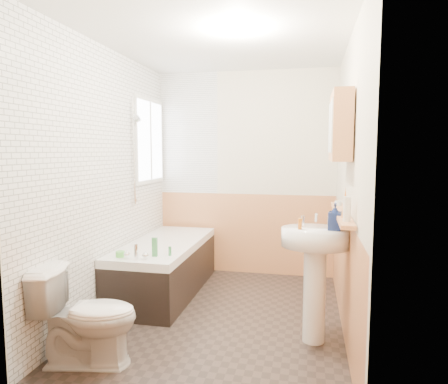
{
  "coord_description": "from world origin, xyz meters",
  "views": [
    {
      "loc": [
        0.78,
        -3.49,
        1.54
      ],
      "look_at": [
        0.0,
        0.15,
        1.15
      ],
      "focal_mm": 32.0,
      "sensor_mm": 36.0,
      "label": 1
    }
  ],
  "objects": [
    {
      "name": "bathtub",
      "position": [
        -0.73,
        0.5,
        0.29
      ],
      "size": [
        0.7,
        1.66,
        0.7
      ],
      "color": "black",
      "rests_on": "floor"
    },
    {
      "name": "shower_riser",
      "position": [
        -1.04,
        0.47,
        1.61
      ],
      "size": [
        0.1,
        0.07,
        1.09
      ],
      "color": "silver",
      "rests_on": "wall_left"
    },
    {
      "name": "black_jar",
      "position": [
        1.04,
        0.21,
        1.07
      ],
      "size": [
        0.08,
        0.08,
        0.04
      ],
      "primitive_type": "cylinder",
      "rotation": [
        0.0,
        0.0,
        -0.39
      ],
      "color": "silver",
      "rests_on": "pine_shelf"
    },
    {
      "name": "sink",
      "position": [
        0.84,
        -0.31,
        0.66
      ],
      "size": [
        0.54,
        0.44,
        1.04
      ],
      "rotation": [
        0.0,
        0.0,
        -0.1
      ],
      "color": "white",
      "rests_on": "floor"
    },
    {
      "name": "soap_bottle",
      "position": [
        0.98,
        -0.34,
        0.97
      ],
      "size": [
        0.13,
        0.22,
        0.1
      ],
      "primitive_type": "imported",
      "rotation": [
        0.0,
        0.0,
        -0.18
      ],
      "color": "navy",
      "rests_on": "sink"
    },
    {
      "name": "wall_front",
      "position": [
        0.0,
        -1.41,
        1.25
      ],
      "size": [
        2.2,
        0.02,
        2.5
      ],
      "primitive_type": "cube",
      "color": "beige",
      "rests_on": "ground"
    },
    {
      "name": "wall_back",
      "position": [
        0.0,
        1.41,
        1.25
      ],
      "size": [
        2.2,
        0.02,
        2.5
      ],
      "primitive_type": "cube",
      "color": "beige",
      "rests_on": "ground"
    },
    {
      "name": "green_bottle",
      "position": [
        1.04,
        -0.48,
        1.16
      ],
      "size": [
        0.05,
        0.05,
        0.23
      ],
      "primitive_type": "cone",
      "rotation": [
        0.0,
        0.0,
        0.12
      ],
      "color": "orange",
      "rests_on": "pine_shelf"
    },
    {
      "name": "window",
      "position": [
        -1.06,
        0.95,
        1.65
      ],
      "size": [
        0.03,
        0.79,
        0.99
      ],
      "color": "white",
      "rests_on": "wall_left"
    },
    {
      "name": "tile_cladding_left",
      "position": [
        -1.09,
        0.0,
        1.25
      ],
      "size": [
        0.01,
        2.8,
        2.5
      ],
      "primitive_type": "cube",
      "color": "white",
      "rests_on": "wall_left"
    },
    {
      "name": "orange_bottle",
      "position": [
        -0.48,
        -0.04,
        0.6
      ],
      "size": [
        0.03,
        0.03,
        0.09
      ],
      "primitive_type": "cylinder",
      "rotation": [
        0.0,
        0.0,
        0.07
      ],
      "color": "#388447",
      "rests_on": "bathtub"
    },
    {
      "name": "blue_gel",
      "position": [
        -0.6,
        -0.09,
        0.65
      ],
      "size": [
        0.05,
        0.04,
        0.18
      ],
      "primitive_type": "cube",
      "rotation": [
        0.0,
        0.0,
        0.1
      ],
      "color": "#388447",
      "rests_on": "bathtub"
    },
    {
      "name": "wainscot_back",
      "position": [
        0.0,
        1.39,
        0.5
      ],
      "size": [
        2.2,
        0.01,
        1.0
      ],
      "primitive_type": "cube",
      "color": "tan",
      "rests_on": "wall_back"
    },
    {
      "name": "medicine_cabinet",
      "position": [
        1.01,
        -0.15,
        1.73
      ],
      "size": [
        0.15,
        0.6,
        0.54
      ],
      "color": "tan",
      "rests_on": "wall_right"
    },
    {
      "name": "foam_can",
      "position": [
        1.04,
        -0.63,
        1.13
      ],
      "size": [
        0.07,
        0.07,
        0.17
      ],
      "primitive_type": "cylinder",
      "rotation": [
        0.0,
        0.0,
        0.37
      ],
      "color": "silver",
      "rests_on": "pine_shelf"
    },
    {
      "name": "wainscot_right",
      "position": [
        1.09,
        0.0,
        0.5
      ],
      "size": [
        0.01,
        2.8,
        1.0
      ],
      "primitive_type": "cube",
      "color": "tan",
      "rests_on": "wall_right"
    },
    {
      "name": "tile_return_back",
      "position": [
        -0.73,
        1.39,
        1.75
      ],
      "size": [
        0.75,
        0.01,
        1.5
      ],
      "primitive_type": "cube",
      "color": "white",
      "rests_on": "wall_back"
    },
    {
      "name": "toilet",
      "position": [
        -0.76,
        -1.0,
        0.35
      ],
      "size": [
        0.78,
        0.52,
        0.7
      ],
      "primitive_type": "imported",
      "rotation": [
        0.0,
        0.0,
        1.75
      ],
      "color": "white",
      "rests_on": "floor"
    },
    {
      "name": "pine_shelf",
      "position": [
        1.04,
        -0.18,
        1.03
      ],
      "size": [
        0.1,
        1.24,
        0.03
      ],
      "primitive_type": "cube",
      "color": "tan",
      "rests_on": "wall_right"
    },
    {
      "name": "clear_bottle",
      "position": [
        0.72,
        -0.37,
        0.97
      ],
      "size": [
        0.03,
        0.03,
        0.09
      ],
      "primitive_type": "cylinder",
      "rotation": [
        0.0,
        0.0,
        -0.05
      ],
      "color": "orange",
      "rests_on": "sink"
    },
    {
      "name": "wall_left",
      "position": [
        -1.11,
        0.0,
        1.25
      ],
      "size": [
        0.02,
        2.8,
        2.5
      ],
      "primitive_type": "cube",
      "color": "beige",
      "rests_on": "ground"
    },
    {
      "name": "wainscot_front",
      "position": [
        0.0,
        -1.39,
        0.5
      ],
      "size": [
        2.2,
        0.01,
        1.0
      ],
      "primitive_type": "cube",
      "color": "tan",
      "rests_on": "wall_front"
    },
    {
      "name": "cream_jar",
      "position": [
        -0.91,
        -0.18,
        0.59
      ],
      "size": [
        0.11,
        0.11,
        0.05
      ],
      "primitive_type": "cylinder",
      "rotation": [
        0.0,
        0.0,
        -0.44
      ],
      "color": "#59C647",
      "rests_on": "bathtub"
    },
    {
      "name": "wall_right",
      "position": [
        1.11,
        0.0,
        1.25
      ],
      "size": [
        0.02,
        2.8,
        2.5
      ],
      "primitive_type": "cube",
      "color": "beige",
      "rests_on": "ground"
    },
    {
      "name": "floor",
      "position": [
        0.0,
        0.0,
        0.0
      ],
      "size": [
        2.8,
        2.8,
        0.0
      ],
      "primitive_type": "plane",
      "color": "black",
      "rests_on": "ground"
    },
    {
      "name": "ceiling",
      "position": [
        0.0,
        0.0,
        2.5
      ],
      "size": [
        2.8,
        2.8,
        0.0
      ],
      "primitive_type": "plane",
      "rotation": [
        3.14,
        0.0,
        0.0
      ],
      "color": "white",
      "rests_on": "ground"
    }
  ]
}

